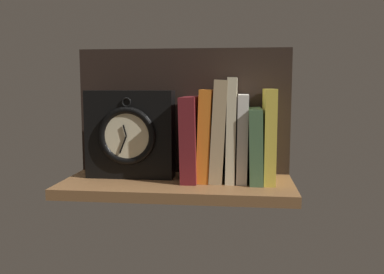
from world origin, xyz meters
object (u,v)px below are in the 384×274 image
object	(u,v)px
book_orange_pandolfini	(206,135)
framed_clock	(130,134)
book_white_catcher	(242,138)
book_green_romantic	(255,145)
book_cream_twain	(232,129)
book_yellow_seinlanguage	(269,135)
book_tan_shortstories	(219,130)
book_maroon_dawkins	(191,138)

from	to	relation	value
book_orange_pandolfini	framed_clock	world-z (taller)	book_orange_pandolfini
book_white_catcher	book_green_romantic	size ratio (longest dim) A/B	1.19
book_cream_twain	book_green_romantic	world-z (taller)	book_cream_twain
book_cream_twain	book_yellow_seinlanguage	bearing A→B (deg)	0.00
book_orange_pandolfini	book_cream_twain	world-z (taller)	book_cream_twain
book_tan_shortstories	framed_clock	xyz separation A→B (cm)	(-22.58, -0.19, -1.26)
book_cream_twain	book_yellow_seinlanguage	xyz separation A→B (cm)	(9.08, 0.00, -1.34)
framed_clock	book_cream_twain	bearing A→B (deg)	0.43
book_cream_twain	book_white_catcher	xyz separation A→B (cm)	(2.68, 0.00, -2.03)
book_orange_pandolfini	book_green_romantic	bearing A→B (deg)	0.00
book_maroon_dawkins	book_cream_twain	world-z (taller)	book_cream_twain
book_tan_shortstories	book_yellow_seinlanguage	distance (cm)	12.12
book_maroon_dawkins	book_white_catcher	xyz separation A→B (cm)	(12.79, 0.00, 0.28)
book_tan_shortstories	book_yellow_seinlanguage	xyz separation A→B (cm)	(12.08, 0.00, -1.06)
book_cream_twain	book_orange_pandolfini	bearing A→B (deg)	180.00
book_maroon_dawkins	book_orange_pandolfini	distance (cm)	3.82
book_tan_shortstories	book_green_romantic	size ratio (longest dim) A/B	1.38
book_orange_pandolfini	book_cream_twain	xyz separation A→B (cm)	(6.38, 0.00, 1.44)
book_orange_pandolfini	book_white_catcher	world-z (taller)	book_orange_pandolfini
book_orange_pandolfini	book_tan_shortstories	xyz separation A→B (cm)	(3.39, 0.00, 1.15)
book_cream_twain	framed_clock	xyz separation A→B (cm)	(-25.58, -0.19, -1.55)
book_green_romantic	framed_clock	world-z (taller)	framed_clock
book_white_catcher	book_yellow_seinlanguage	size ratio (longest dim) A/B	0.94
book_orange_pandolfini	book_maroon_dawkins	bearing A→B (deg)	180.00
book_cream_twain	book_tan_shortstories	bearing A→B (deg)	180.00
book_tan_shortstories	book_white_catcher	distance (cm)	5.94
book_white_catcher	framed_clock	bearing A→B (deg)	-179.61
book_cream_twain	book_maroon_dawkins	bearing A→B (deg)	180.00
book_white_catcher	book_green_romantic	world-z (taller)	book_white_catcher
book_green_romantic	framed_clock	size ratio (longest dim) A/B	0.81
book_green_romantic	book_yellow_seinlanguage	bearing A→B (deg)	0.00
book_tan_shortstories	book_maroon_dawkins	bearing A→B (deg)	180.00
framed_clock	book_yellow_seinlanguage	bearing A→B (deg)	0.32
book_orange_pandolfini	book_white_catcher	distance (cm)	9.09
book_maroon_dawkins	book_green_romantic	size ratio (longest dim) A/B	1.16
book_maroon_dawkins	book_tan_shortstories	xyz separation A→B (cm)	(7.11, 0.00, 2.02)
book_maroon_dawkins	book_green_romantic	world-z (taller)	book_maroon_dawkins
book_cream_twain	book_yellow_seinlanguage	size ratio (longest dim) A/B	1.12
book_maroon_dawkins	framed_clock	xyz separation A→B (cm)	(-15.48, -0.19, 0.76)
book_maroon_dawkins	book_tan_shortstories	bearing A→B (deg)	0.00
book_orange_pandolfini	book_yellow_seinlanguage	xyz separation A→B (cm)	(15.46, 0.00, 0.10)
book_maroon_dawkins	book_cream_twain	xyz separation A→B (cm)	(10.11, 0.00, 2.31)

